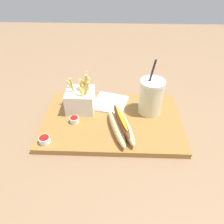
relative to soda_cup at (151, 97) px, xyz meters
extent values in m
cube|color=#8C6B4C|center=(0.14, 0.05, -0.10)|extent=(2.40, 2.40, 0.02)
cube|color=olive|center=(0.14, 0.05, -0.08)|extent=(0.49, 0.32, 0.02)
cylinder|color=beige|center=(0.00, 0.00, -0.01)|extent=(0.08, 0.08, 0.12)
cylinder|color=white|center=(0.00, 0.00, 0.06)|extent=(0.09, 0.09, 0.01)
cylinder|color=#262633|center=(0.01, 0.00, 0.10)|extent=(0.02, 0.01, 0.08)
cube|color=white|center=(0.26, 0.00, -0.03)|extent=(0.10, 0.10, 0.08)
cube|color=#E5C660|center=(0.29, -0.02, 0.02)|extent=(0.03, 0.01, 0.06)
cube|color=#E5C660|center=(0.23, 0.01, 0.04)|extent=(0.03, 0.03, 0.06)
cube|color=#E5C660|center=(0.24, -0.02, 0.04)|extent=(0.02, 0.03, 0.08)
cube|color=#E5C660|center=(0.23, -0.02, 0.03)|extent=(0.01, 0.02, 0.09)
cube|color=#E5C660|center=(0.23, 0.01, 0.03)|extent=(0.03, 0.03, 0.08)
cube|color=#E5C660|center=(0.24, 0.03, 0.02)|extent=(0.03, 0.02, 0.06)
cube|color=#E5C660|center=(0.28, 0.00, 0.03)|extent=(0.02, 0.01, 0.08)
cube|color=#E5C660|center=(0.23, -0.01, 0.03)|extent=(0.01, 0.01, 0.06)
cube|color=#E5C660|center=(0.25, -0.01, 0.03)|extent=(0.02, 0.03, 0.06)
cube|color=#E5C660|center=(0.23, -0.02, 0.03)|extent=(0.03, 0.02, 0.07)
cube|color=#E5C660|center=(0.24, -0.01, 0.03)|extent=(0.02, 0.02, 0.06)
ellipsoid|color=#E5C689|center=(0.12, 0.12, -0.05)|extent=(0.08, 0.19, 0.04)
ellipsoid|color=#E5C689|center=(0.09, 0.11, -0.05)|extent=(0.08, 0.19, 0.04)
ellipsoid|color=maroon|center=(0.11, 0.11, -0.02)|extent=(0.07, 0.17, 0.02)
ellipsoid|color=gold|center=(0.11, 0.11, -0.01)|extent=(0.05, 0.13, 0.01)
cylinder|color=white|center=(0.35, 0.17, -0.06)|extent=(0.04, 0.04, 0.02)
cylinder|color=#B2140F|center=(0.35, 0.17, -0.05)|extent=(0.03, 0.03, 0.01)
cylinder|color=white|center=(0.27, 0.07, -0.06)|extent=(0.03, 0.03, 0.02)
cylinder|color=#B2140F|center=(0.27, 0.07, -0.05)|extent=(0.03, 0.03, 0.01)
cube|color=white|center=(0.15, -0.04, -0.06)|extent=(0.15, 0.15, 0.01)
camera|label=1|loc=(0.12, 0.66, 0.44)|focal=35.28mm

